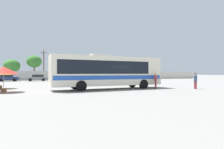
# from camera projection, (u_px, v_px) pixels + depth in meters

# --- Properties ---
(ground_plane) EXTENTS (300.00, 300.00, 0.00)m
(ground_plane) POSITION_uv_depth(u_px,v_px,m) (92.00, 84.00, 29.65)
(ground_plane) COLOR gray
(perimeter_wall) EXTENTS (80.00, 0.30, 2.24)m
(perimeter_wall) POSITION_uv_depth(u_px,v_px,m) (73.00, 76.00, 48.31)
(perimeter_wall) COLOR beige
(perimeter_wall) RESTS_ON ground_plane
(coach_bus_cream_blue) EXTENTS (12.35, 3.45, 3.74)m
(coach_bus_cream_blue) POSITION_uv_depth(u_px,v_px,m) (107.00, 71.00, 20.06)
(coach_bus_cream_blue) COLOR silver
(coach_bus_cream_blue) RESTS_ON ground_plane
(attendant_by_bus_door) EXTENTS (0.45, 0.45, 1.78)m
(attendant_by_bus_door) POSITION_uv_depth(u_px,v_px,m) (156.00, 80.00, 20.61)
(attendant_by_bus_door) COLOR #99383D
(attendant_by_bus_door) RESTS_ON ground_plane
(passenger_waiting_on_apron) EXTENTS (0.43, 0.43, 1.76)m
(passenger_waiting_on_apron) POSITION_uv_depth(u_px,v_px,m) (195.00, 80.00, 20.29)
(passenger_waiting_on_apron) COLOR #99383D
(passenger_waiting_on_apron) RESTS_ON ground_plane
(vendor_umbrella_near_gate_red) EXTENTS (2.47, 2.47, 2.34)m
(vendor_umbrella_near_gate_red) POSITION_uv_depth(u_px,v_px,m) (4.00, 71.00, 16.77)
(vendor_umbrella_near_gate_red) COLOR gray
(vendor_umbrella_near_gate_red) RESTS_ON ground_plane
(parked_car_leftmost_dark_blue) EXTENTS (4.13, 2.00, 1.47)m
(parked_car_leftmost_dark_blue) POSITION_uv_depth(u_px,v_px,m) (8.00, 78.00, 39.44)
(parked_car_leftmost_dark_blue) COLOR navy
(parked_car_leftmost_dark_blue) RESTS_ON ground_plane
(parked_car_second_grey) EXTENTS (4.32, 2.10, 1.43)m
(parked_car_second_grey) POSITION_uv_depth(u_px,v_px,m) (37.00, 78.00, 40.88)
(parked_car_second_grey) COLOR slate
(parked_car_second_grey) RESTS_ON ground_plane
(parked_car_third_dark_blue) EXTENTS (4.28, 2.21, 1.48)m
(parked_car_third_dark_blue) POSITION_uv_depth(u_px,v_px,m) (66.00, 77.00, 43.13)
(parked_car_third_dark_blue) COLOR navy
(parked_car_third_dark_blue) RESTS_ON ground_plane
(utility_pole_near) EXTENTS (1.77, 0.59, 7.67)m
(utility_pole_near) POSITION_uv_depth(u_px,v_px,m) (44.00, 65.00, 48.33)
(utility_pole_near) COLOR #4C3823
(utility_pole_near) RESTS_ON ground_plane
(roadside_tree_left) EXTENTS (4.16, 4.16, 5.47)m
(roadside_tree_left) POSITION_uv_depth(u_px,v_px,m) (12.00, 66.00, 49.39)
(roadside_tree_left) COLOR brown
(roadside_tree_left) RESTS_ON ground_plane
(roadside_tree_midleft) EXTENTS (3.95, 3.95, 6.64)m
(roadside_tree_midleft) POSITION_uv_depth(u_px,v_px,m) (34.00, 61.00, 50.53)
(roadside_tree_midleft) COLOR brown
(roadside_tree_midleft) RESTS_ON ground_plane
(roadside_tree_midright) EXTENTS (3.92, 3.92, 5.67)m
(roadside_tree_midright) POSITION_uv_depth(u_px,v_px,m) (80.00, 66.00, 55.86)
(roadside_tree_midright) COLOR brown
(roadside_tree_midright) RESTS_ON ground_plane
(roadside_tree_right) EXTENTS (5.00, 5.00, 6.20)m
(roadside_tree_right) POSITION_uv_depth(u_px,v_px,m) (120.00, 66.00, 58.70)
(roadside_tree_right) COLOR brown
(roadside_tree_right) RESTS_ON ground_plane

